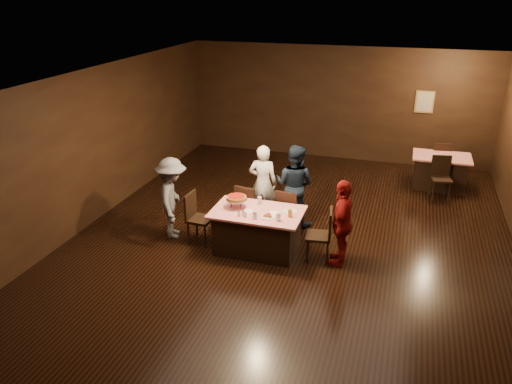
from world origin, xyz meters
TOP-DOWN VIEW (x-y plane):
  - room at (0.00, 0.01)m, footprint 10.00×10.04m
  - main_table at (-0.49, -0.61)m, footprint 1.60×1.00m
  - back_table at (2.71, 3.56)m, footprint 1.30×0.90m
  - chair_far_left at (-0.89, 0.14)m, footprint 0.48×0.48m
  - chair_far_right at (-0.09, 0.14)m, footprint 0.47×0.47m
  - chair_end_left at (-1.59, -0.61)m, footprint 0.44×0.44m
  - chair_end_right at (0.61, -0.61)m, footprint 0.47×0.47m
  - chair_back_near at (2.71, 2.86)m, footprint 0.49×0.49m
  - chair_back_far at (2.71, 4.16)m, footprint 0.46×0.46m
  - diner_white_jacket at (-0.77, 0.67)m, footprint 0.59×0.41m
  - diner_navy_hoodie at (-0.13, 0.67)m, footprint 0.89×0.75m
  - diner_grey_knit at (-2.17, -0.55)m, footprint 0.89×1.14m
  - diner_red_shirt at (0.99, -0.61)m, footprint 0.39×0.90m
  - pizza_stand at (-0.89, -0.56)m, footprint 0.38×0.38m
  - plate_with_slice at (-0.24, -0.79)m, footprint 0.25×0.25m
  - plate_empty at (0.06, -0.46)m, footprint 0.25×0.25m
  - glass_front_left at (-0.44, -0.91)m, footprint 0.08×0.08m
  - glass_front_right at (-0.04, -0.86)m, footprint 0.08×0.08m
  - glass_amber at (0.11, -0.66)m, footprint 0.08×0.08m
  - glass_back at (-0.54, -0.31)m, footprint 0.08×0.08m
  - condiments at (-0.67, -0.89)m, footprint 0.17×0.10m
  - napkin_center at (-0.19, -0.61)m, footprint 0.19×0.19m
  - napkin_left at (-0.64, -0.66)m, footprint 0.21×0.21m

SIDE VIEW (x-z plane):
  - main_table at x=-0.49m, z-range 0.00..0.77m
  - back_table at x=2.71m, z-range 0.00..0.77m
  - chair_far_left at x=-0.89m, z-range 0.00..0.95m
  - chair_far_right at x=-0.09m, z-range 0.00..0.95m
  - chair_end_left at x=-1.59m, z-range 0.00..0.95m
  - chair_end_right at x=0.61m, z-range 0.00..0.95m
  - chair_back_near at x=2.71m, z-range 0.00..0.95m
  - chair_back_far at x=2.71m, z-range 0.00..0.95m
  - diner_red_shirt at x=0.99m, z-range 0.00..1.53m
  - napkin_center at x=-0.19m, z-range 0.77..0.78m
  - napkin_left at x=-0.64m, z-range 0.77..0.78m
  - plate_empty at x=0.06m, z-range 0.77..0.78m
  - diner_grey_knit at x=-2.17m, z-range 0.00..1.56m
  - diner_white_jacket at x=-0.77m, z-range 0.00..1.57m
  - plate_with_slice at x=-0.24m, z-range 0.76..0.83m
  - diner_navy_hoodie at x=-0.13m, z-range 0.00..1.64m
  - condiments at x=-0.67m, z-range 0.77..0.87m
  - glass_front_left at x=-0.44m, z-range 0.77..0.91m
  - glass_front_right at x=-0.04m, z-range 0.77..0.91m
  - glass_amber at x=0.11m, z-range 0.77..0.91m
  - glass_back at x=-0.54m, z-range 0.77..0.91m
  - pizza_stand at x=-0.89m, z-range 0.84..1.06m
  - room at x=0.00m, z-range 0.63..3.65m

